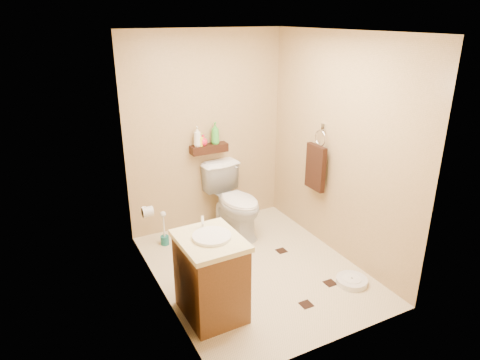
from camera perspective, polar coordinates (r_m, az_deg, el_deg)
ground at (r=4.67m, az=2.01°, el=-11.70°), size 2.50×2.50×0.00m
wall_back at (r=5.22m, az=-4.55°, el=6.32°), size 2.00×0.04×2.40m
wall_front at (r=3.19m, az=13.29°, el=-4.17°), size 2.00×0.04×2.40m
wall_left at (r=3.78m, az=-11.13°, el=0.08°), size 0.04×2.50×2.40m
wall_right at (r=4.69m, az=12.97°, el=4.12°), size 0.04×2.50×2.40m
ceiling at (r=3.92m, az=2.48°, el=19.21°), size 2.00×2.50×0.02m
wall_shelf at (r=5.20m, az=-4.14°, el=4.20°), size 0.46×0.14×0.10m
floor_accents at (r=4.63m, az=2.93°, el=-11.98°), size 1.15×1.39×0.01m
toilet at (r=5.19m, az=-0.72°, el=-2.83°), size 0.57×0.88×0.85m
vanity at (r=3.85m, az=-3.89°, el=-12.59°), size 0.53×0.64×0.89m
bathroom_scale at (r=4.56m, az=14.67°, el=-12.89°), size 0.34×0.34×0.06m
toilet_brush at (r=5.11m, az=-10.06°, el=-6.97°), size 0.10×0.10×0.43m
towel_ring at (r=4.90m, az=10.09°, el=1.94°), size 0.12×0.30×0.76m
toilet_paper at (r=4.61m, az=-12.23°, el=-4.16°), size 0.12×0.11×0.12m
bottle_a at (r=5.10m, az=-5.72°, el=5.81°), size 0.11×0.11×0.24m
bottle_b at (r=5.12m, az=-5.36°, el=5.42°), size 0.10×0.10×0.16m
bottle_c at (r=5.14m, az=-4.93°, el=5.32°), size 0.14×0.14×0.13m
bottle_d at (r=5.18m, az=-3.33°, el=6.25°), size 0.14×0.14×0.26m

